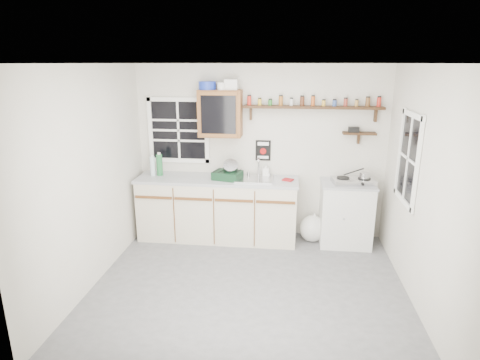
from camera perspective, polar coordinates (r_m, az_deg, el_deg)
name	(u,v)px	position (r m, az deg, el deg)	size (l,w,h in m)	color
room	(249,184)	(4.33, 1.30, -0.53)	(3.64, 3.24, 2.54)	#535356
main_cabinet	(218,208)	(5.88, -3.21, -4.04)	(2.31, 0.63, 0.92)	beige
right_cabinet	(346,213)	(5.89, 14.78, -4.62)	(0.73, 0.57, 0.91)	silver
sink	(254,179)	(5.67, 2.08, 0.20)	(0.52, 0.44, 0.29)	#B0AFB4
upper_cabinet	(220,113)	(5.69, -2.82, 9.44)	(0.60, 0.32, 0.65)	brown
upper_cabinet_clutter	(217,85)	(5.66, -3.31, 13.31)	(0.54, 0.24, 0.14)	#1A32AD
spice_shelf	(313,106)	(5.68, 10.30, 10.30)	(1.91, 0.18, 0.35)	black
secondary_shelf	(358,133)	(5.81, 16.38, 6.47)	(0.45, 0.16, 0.24)	black
warning_sign	(263,150)	(5.85, 3.31, 4.22)	(0.22, 0.02, 0.30)	black
window_back	(179,130)	(6.00, -8.73, 6.99)	(0.93, 0.03, 0.98)	black
window_right	(409,159)	(4.99, 22.86, 2.82)	(0.03, 0.78, 1.08)	black
water_bottles	(157,165)	(5.96, -11.75, 2.10)	(0.18, 0.11, 0.34)	silver
dish_rack	(228,173)	(5.66, -1.65, 1.02)	(0.44, 0.37, 0.29)	black
soap_bottle	(266,170)	(5.80, 3.68, 1.44)	(0.09, 0.09, 0.20)	white
rag	(288,180)	(5.66, 6.83, 0.03)	(0.14, 0.12, 0.02)	maroon
hotplate	(353,181)	(5.72, 15.83, -0.10)	(0.60, 0.38, 0.08)	#B0AFB4
saucepan	(364,175)	(5.73, 17.21, 0.62)	(0.34, 0.18, 0.15)	#B0AFB4
trash_bag	(312,228)	(5.96, 10.26, -6.76)	(0.40, 0.36, 0.46)	silver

